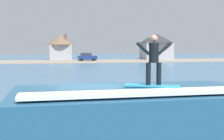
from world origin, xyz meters
TOP-DOWN VIEW (x-y plane):
  - ground_plane at (0.00, 0.00)m, footprint 260.00×260.00m
  - wave_crest at (1.34, -1.19)m, footprint 8.34×4.30m
  - surfboard at (1.75, -1.76)m, footprint 1.80×1.19m
  - surfer at (1.82, -1.73)m, footprint 1.21×0.32m
  - shoreline_bank at (0.00, 53.53)m, footprint 120.00×16.44m
  - car_far_shore at (7.08, 54.96)m, footprint 4.26×2.28m
  - house_gabled_white at (25.68, 60.15)m, footprint 8.91×8.91m
  - house_small_cottage at (1.52, 63.08)m, footprint 6.58×6.58m
  - tree_tall_bare at (24.22, 60.72)m, footprint 3.25×3.25m

SIDE VIEW (x-z plane):
  - ground_plane at x=0.00m, z-range 0.00..0.00m
  - shoreline_bank at x=0.00m, z-range 0.00..0.10m
  - wave_crest at x=1.34m, z-range -0.05..1.63m
  - car_far_shore at x=7.08m, z-range 0.02..1.88m
  - surfboard at x=1.75m, z-range 1.68..1.74m
  - surfer at x=1.82m, z-range 1.83..3.47m
  - house_small_cottage at x=1.52m, z-range 0.39..6.85m
  - house_gabled_white at x=25.68m, z-range 0.51..7.07m
  - tree_tall_bare at x=24.22m, z-range 1.27..7.12m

